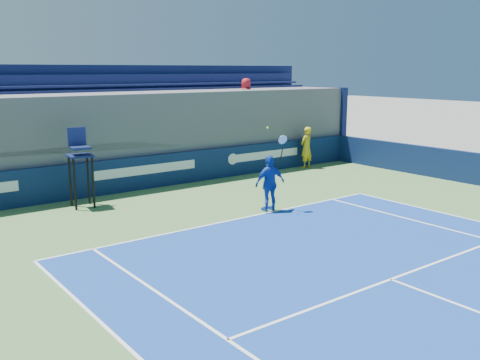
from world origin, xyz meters
TOP-DOWN VIEW (x-y plane):
  - ball_person at (7.48, 16.61)m, footprint 0.71×0.53m
  - back_hoarding at (0.00, 17.10)m, footprint 20.40×0.21m
  - umpire_chair at (-2.79, 15.96)m, footprint 0.77×0.77m
  - tennis_player at (1.56, 12.06)m, footprint 1.04×0.55m
  - stadium_seating at (-0.00, 19.15)m, footprint 21.00×4.05m

SIDE VIEW (x-z plane):
  - back_hoarding at x=0.00m, z-range 0.00..1.20m
  - tennis_player at x=1.56m, z-range -0.42..2.15m
  - ball_person at x=7.48m, z-range 0.01..1.80m
  - umpire_chair at x=-2.79m, z-range 0.29..2.77m
  - stadium_seating at x=0.00m, z-range -0.37..4.03m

